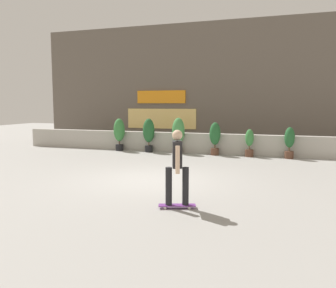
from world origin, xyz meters
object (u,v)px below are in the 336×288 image
(potted_plant_3, at_px, (215,136))
(potted_plant_5, at_px, (289,141))
(potted_plant_1, at_px, (149,133))
(potted_plant_4, at_px, (249,142))
(potted_plant_0, at_px, (119,132))
(potted_plant_2, at_px, (178,133))
(skater_foreground, at_px, (177,165))

(potted_plant_3, bearing_deg, potted_plant_5, 0.00)
(potted_plant_1, relative_size, potted_plant_4, 1.33)
(potted_plant_0, bearing_deg, potted_plant_2, 0.00)
(potted_plant_3, bearing_deg, skater_foreground, -84.69)
(potted_plant_0, xyz_separation_m, potted_plant_5, (7.67, 0.00, -0.18))
(potted_plant_0, height_order, potted_plant_2, potted_plant_2)
(potted_plant_3, relative_size, potted_plant_4, 1.22)
(potted_plant_5, bearing_deg, skater_foreground, -106.05)
(potted_plant_1, bearing_deg, potted_plant_5, 0.00)
(potted_plant_4, bearing_deg, potted_plant_0, -180.00)
(skater_foreground, bearing_deg, potted_plant_4, 84.88)
(potted_plant_1, distance_m, potted_plant_2, 1.43)
(potted_plant_1, bearing_deg, potted_plant_3, 0.00)
(potted_plant_4, bearing_deg, potted_plant_5, 0.00)
(potted_plant_0, xyz_separation_m, skater_foreground, (5.35, -8.07, 0.05))
(potted_plant_1, height_order, potted_plant_2, potted_plant_2)
(potted_plant_2, bearing_deg, potted_plant_1, 180.00)
(potted_plant_0, bearing_deg, potted_plant_5, 0.00)
(potted_plant_0, bearing_deg, potted_plant_3, 0.00)
(potted_plant_0, distance_m, potted_plant_5, 7.67)
(potted_plant_0, distance_m, potted_plant_3, 4.60)
(potted_plant_2, height_order, potted_plant_4, potted_plant_2)
(potted_plant_2, bearing_deg, potted_plant_4, 0.00)
(potted_plant_0, relative_size, potted_plant_5, 1.19)
(potted_plant_0, height_order, potted_plant_1, potted_plant_1)
(potted_plant_3, xyz_separation_m, potted_plant_4, (1.47, 0.00, -0.22))
(potted_plant_5, bearing_deg, potted_plant_2, -180.00)
(potted_plant_1, distance_m, potted_plant_5, 6.17)
(potted_plant_2, bearing_deg, potted_plant_3, 0.00)
(potted_plant_3, bearing_deg, potted_plant_4, 0.00)
(potted_plant_5, bearing_deg, potted_plant_4, 180.00)
(potted_plant_0, height_order, potted_plant_3, potted_plant_0)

